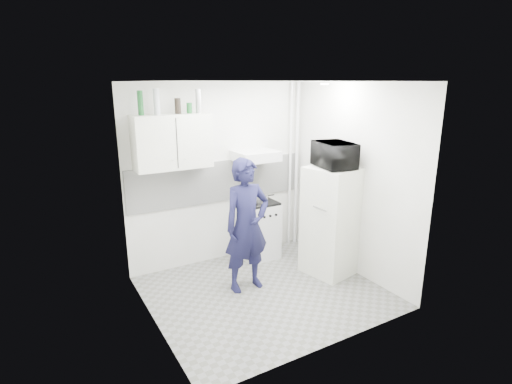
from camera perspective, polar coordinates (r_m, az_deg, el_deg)
floor at (r=5.26m, az=1.22°, el=-14.08°), size 2.80×2.80×0.00m
ceiling at (r=4.58m, az=1.40°, el=15.52°), size 2.80×2.80×0.00m
wall_back at (r=5.83m, az=-5.12°, el=2.55°), size 2.80×0.00×2.80m
wall_left at (r=4.23m, az=-15.12°, el=-2.89°), size 0.00×2.60×2.60m
wall_right at (r=5.60m, az=13.64°, el=1.63°), size 0.00×2.60×2.60m
person at (r=5.02m, az=-1.32°, el=-4.79°), size 0.64×0.43×1.71m
stove at (r=6.09m, az=0.24°, el=-5.45°), size 0.53×0.53×0.85m
fridge at (r=5.59m, az=10.70°, el=-4.09°), size 0.74×0.74×1.50m
stove_top at (r=5.94m, az=0.25°, el=-1.48°), size 0.51×0.51×0.03m
saucepan at (r=5.88m, az=0.77°, el=-0.99°), size 0.19×0.19×0.10m
microwave at (r=5.36m, az=11.19°, el=5.23°), size 0.67×0.52×0.33m
bottle_a at (r=5.15m, az=-16.19°, el=12.12°), size 0.07×0.07×0.30m
bottle_c at (r=5.20m, az=-14.01°, el=12.41°), size 0.08×0.08×0.32m
canister_a at (r=5.29m, az=-11.12°, el=11.96°), size 0.08×0.08×0.20m
canister_b at (r=5.34m, az=-9.50°, el=11.74°), size 0.07×0.07×0.14m
bottle_e at (r=5.38m, az=-8.23°, el=12.73°), size 0.08×0.08×0.31m
upper_cabinet at (r=5.30m, az=-11.86°, el=7.04°), size 1.00×0.35×0.70m
range_hood at (r=5.76m, az=-0.05°, el=5.20°), size 0.60×0.50×0.14m
backsplash at (r=5.84m, az=-5.03°, el=1.57°), size 2.74×0.03×0.60m
pipe_a at (r=6.41m, az=5.78°, el=3.70°), size 0.05×0.05×2.60m
pipe_b at (r=6.34m, az=4.90°, el=3.60°), size 0.04×0.04×2.60m
ceiling_spot_fixture at (r=5.33m, az=9.76°, el=14.97°), size 0.10×0.10×0.02m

